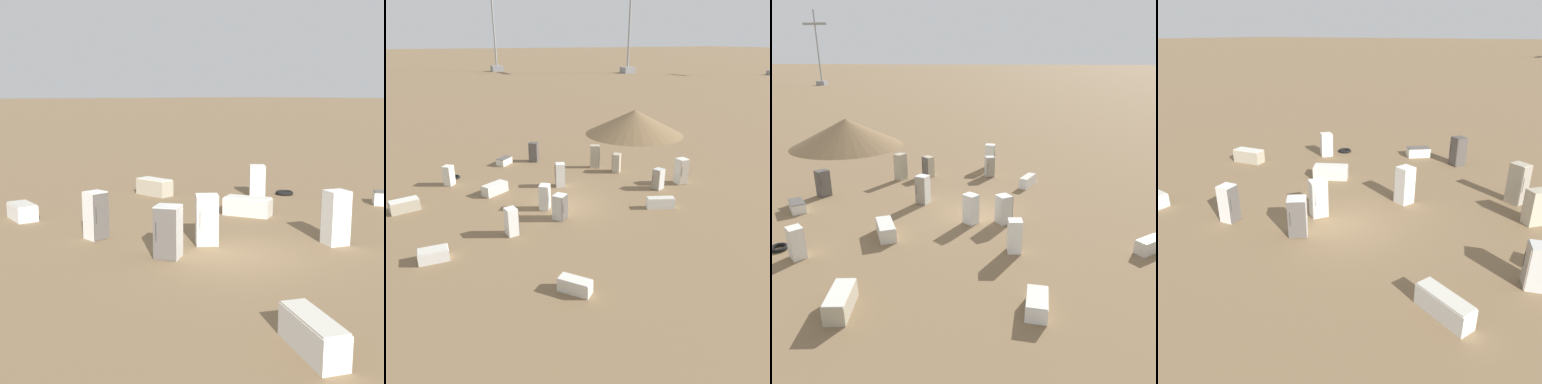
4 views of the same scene
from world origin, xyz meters
TOP-DOWN VIEW (x-y plane):
  - ground_plane at (0.00, 0.00)m, footprint 1000.00×1000.00m
  - discarded_fridge_0 at (4.31, -6.60)m, footprint 0.99×0.98m
  - discarded_fridge_1 at (3.50, 9.48)m, footprint 1.06×1.88m
  - discarded_fridge_2 at (3.29, -1.14)m, footprint 0.87×0.88m
  - discarded_fridge_3 at (9.98, -1.45)m, footprint 0.99×1.01m
  - discarded_fridge_6 at (7.15, 6.23)m, footprint 0.93×0.92m
  - discarded_fridge_7 at (10.26, 1.18)m, footprint 1.50×1.58m
  - discarded_fridge_8 at (-3.10, -5.46)m, footprint 1.20×1.86m
  - discarded_fridge_9 at (-1.78, 1.02)m, footprint 0.99×1.00m
  - discarded_fridge_10 at (6.10, -5.55)m, footprint 0.88×0.97m
  - discarded_fridge_11 at (-2.44, 4.21)m, footprint 0.70×0.72m
  - discarded_fridge_12 at (-0.02, 1.33)m, footprint 0.92×0.90m
  - discarded_fridge_13 at (-0.27, -7.36)m, footprint 0.83×0.86m
  - discarded_fridge_15 at (3.97, 3.59)m, footprint 1.56×2.00m
  - scrap_tire at (8.46, 5.69)m, footprint 0.83×0.83m

SIDE VIEW (x-z plane):
  - ground_plane at x=0.00m, z-range 0.00..0.00m
  - scrap_tire at x=8.46m, z-range 0.00..0.18m
  - discarded_fridge_7 at x=10.26m, z-range 0.00..0.59m
  - discarded_fridge_8 at x=-3.10m, z-range 0.00..0.72m
  - discarded_fridge_15 at x=3.97m, z-range 0.00..0.73m
  - discarded_fridge_1 at x=3.50m, z-range 0.00..0.78m
  - discarded_fridge_6 at x=7.15m, z-range 0.00..1.49m
  - discarded_fridge_13 at x=-0.27m, z-range 0.00..1.51m
  - discarded_fridge_0 at x=4.31m, z-range 0.00..1.52m
  - discarded_fridge_9 at x=-1.78m, z-range 0.00..1.57m
  - discarded_fridge_11 at x=-2.44m, z-range 0.00..1.60m
  - discarded_fridge_12 at x=-0.02m, z-range 0.00..1.64m
  - discarded_fridge_3 at x=9.98m, z-range 0.00..1.70m
  - discarded_fridge_2 at x=3.29m, z-range 0.00..1.76m
  - discarded_fridge_10 at x=6.10m, z-range 0.00..1.92m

